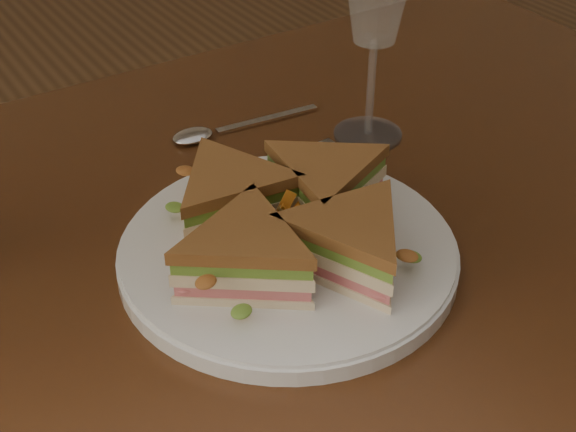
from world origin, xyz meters
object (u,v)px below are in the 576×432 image
Objects in this scene: table at (296,296)px; sandwich_wedges at (288,221)px; plate at (288,253)px; spoon at (211,132)px; knife at (248,175)px.

sandwich_wedges is (-0.04, -0.05, 0.14)m from table.
spoon is at bearing 78.60° from plate.
plate is 0.24m from spoon.
sandwich_wedges is at bearing -108.24° from knife.
spoon reaches higher than knife.
sandwich_wedges reaches higher than table.
table is at bearing -87.26° from spoon.
sandwich_wedges is 1.61× the size of spoon.
table is 6.53× the size of spoon.
table is 0.14m from knife.
knife is (0.04, 0.14, -0.01)m from plate.
plate is at bearing -130.27° from table.
knife reaches higher than table.
spoon is 0.85× the size of knife.
spoon is (0.05, 0.24, -0.00)m from plate.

